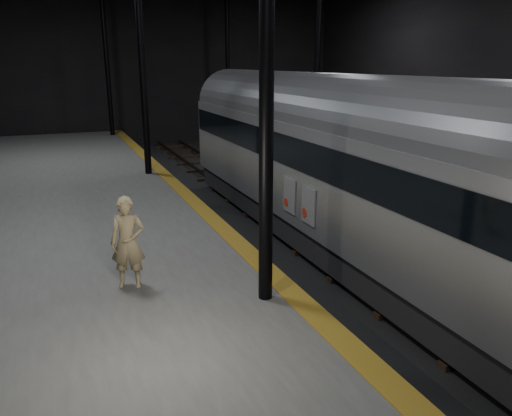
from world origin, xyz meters
TOP-DOWN VIEW (x-y plane):
  - ground at (0.00, 0.00)m, footprint 44.00×44.00m
  - platform_left at (-7.50, 0.00)m, footprint 9.00×43.80m
  - tactile_strip at (-3.25, 0.00)m, footprint 0.50×43.80m
  - track at (0.00, 0.00)m, footprint 2.40×43.00m
  - train at (-0.00, -0.21)m, footprint 2.77×18.46m
  - woman at (-6.10, -2.51)m, footprint 0.78×0.64m

SIDE VIEW (x-z plane):
  - ground at x=0.00m, z-range 0.00..0.00m
  - track at x=0.00m, z-range -0.05..0.19m
  - platform_left at x=-7.50m, z-range 0.00..1.00m
  - tactile_strip at x=-3.25m, z-range 1.00..1.01m
  - woman at x=-6.10m, z-range 1.00..2.85m
  - train at x=0.00m, z-range 0.29..5.22m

